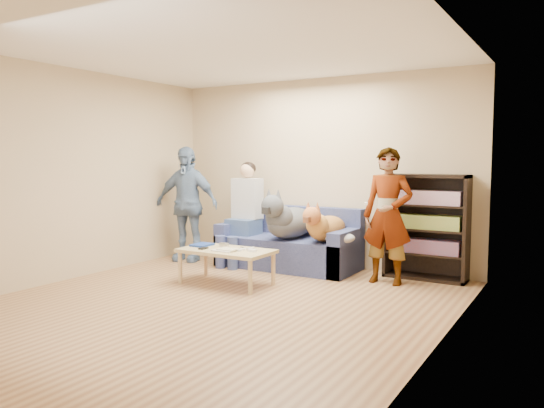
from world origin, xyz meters
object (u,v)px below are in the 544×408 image
Objects in this scene: person_standing_left at (186,204)px; dog_gray at (288,220)px; person_standing_right at (388,216)px; camera_silver at (224,245)px; coffee_table at (226,253)px; sofa at (290,247)px; dog_tan at (324,227)px; bookshelf at (426,225)px; notebook_blue at (202,245)px; person_seated at (243,209)px.

person_standing_left is 1.61m from dog_gray.
person_standing_right is 14.81× the size of camera_silver.
person_standing_left reaches higher than coffee_table.
dog_gray is at bearing -68.82° from sofa.
person_standing_right is at bearing 27.38° from camera_silver.
person_standing_right reaches higher than dog_tan.
dog_gray is (0.36, 0.95, 0.23)m from camera_silver.
person_standing_right is at bearing 32.21° from coffee_table.
coffee_table is at bearing -97.31° from sofa.
dog_tan reaches higher than sofa.
bookshelf reaches higher than camera_silver.
notebook_blue is 0.29m from camera_silver.
camera_silver is (1.24, -0.79, -0.39)m from person_standing_left.
person_seated is at bearing -169.38° from sofa.
dog_gray reaches higher than sofa.
person_standing_right is 0.86× the size of sofa.
notebook_blue is at bearing -52.57° from person_standing_left.
notebook_blue is 1.58m from dog_tan.
coffee_table is at bearing -124.85° from dog_tan.
person_standing_left is 1.13× the size of person_seated.
person_standing_right reaches higher than bookshelf.
person_standing_right is 2.99m from person_standing_left.
person_standing_right is 1.48× the size of coffee_table.
camera_silver is 1.33m from dog_tan.
sofa is 0.71m from dog_tan.
bookshelf reaches higher than dog_tan.
bookshelf is at bearing 13.85° from dog_gray.
person_seated is at bearing 176.66° from person_standing_right.
notebook_blue is 0.20× the size of dog_gray.
notebook_blue is 0.24× the size of coffee_table.
bookshelf is at bearing 54.40° from person_standing_right.
coffee_table is at bearing -65.73° from person_seated.
bookshelf is (2.48, 0.36, -0.09)m from person_seated.
notebook_blue is 0.20× the size of bookshelf.
person_standing_left reaches higher than camera_silver.
bookshelf is at bearing 37.37° from coffee_table.
person_standing_right reaches higher than person_seated.
dog_tan is (2.12, 0.19, -0.21)m from person_standing_left.
dog_gray is 1.14m from coffee_table.
notebook_blue is (0.96, -0.86, -0.40)m from person_standing_left.
person_standing_left is 1.51× the size of coffee_table.
person_seated reaches higher than dog_tan.
person_standing_left is at bearing -174.15° from dog_gray.
person_standing_left is at bearing -166.86° from sofa.
person_standing_right reaches higher than camera_silver.
dog_tan is at bearing 47.87° from camera_silver.
camera_silver is (0.28, 0.07, 0.01)m from notebook_blue.
sofa is 1.86m from bookshelf.
coffee_table is (0.51, -1.14, -0.40)m from person_seated.
coffee_table is at bearing -148.07° from person_standing_right.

